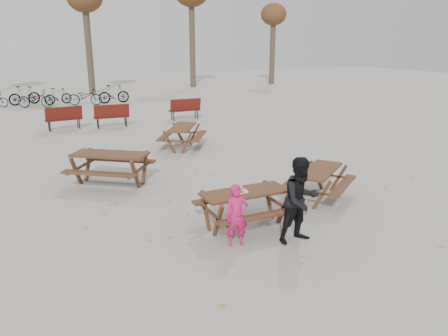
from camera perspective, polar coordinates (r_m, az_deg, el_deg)
name	(u,v)px	position (r m, az deg, el deg)	size (l,w,h in m)	color
ground	(245,226)	(9.20, 2.72, -7.60)	(80.00, 80.00, 0.00)	gray
main_picnic_table	(245,200)	(8.97, 2.77, -4.18)	(1.80, 1.45, 0.78)	#3D2416
food_tray	(243,192)	(8.83, 2.52, -3.12)	(0.18, 0.11, 0.04)	white
bread_roll	(243,190)	(8.81, 2.53, -2.86)	(0.14, 0.06, 0.05)	tan
soda_bottle	(241,191)	(8.73, 2.24, -2.97)	(0.07, 0.07, 0.17)	silver
child	(237,216)	(8.17, 1.68, -6.24)	(0.44, 0.29, 1.20)	#CD195F
adult	(301,200)	(8.37, 10.02, -4.16)	(0.81, 0.63, 1.67)	black
picnic_table_east	(319,184)	(10.84, 12.29, -2.05)	(1.72, 1.39, 0.74)	#3D2416
picnic_table_north	(111,169)	(12.00, -14.56, -0.10)	(1.98, 1.59, 0.85)	#3D2416
picnic_table_far	(182,137)	(15.58, -5.46, 4.01)	(1.80, 1.45, 0.77)	#3D2416
park_bench_row	(80,118)	(19.67, -18.35, 6.26)	(12.02, 1.22, 1.03)	maroon
bicycle_row	(55,97)	(27.38, -21.20, 8.68)	(8.29, 2.93, 1.10)	black
tree_row	(82,0)	(32.98, -18.10, 20.08)	(32.17, 3.52, 8.26)	#382B21
fallen_leaves	(217,187)	(11.49, -0.98, -2.52)	(11.00, 11.00, 0.01)	#AC8429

